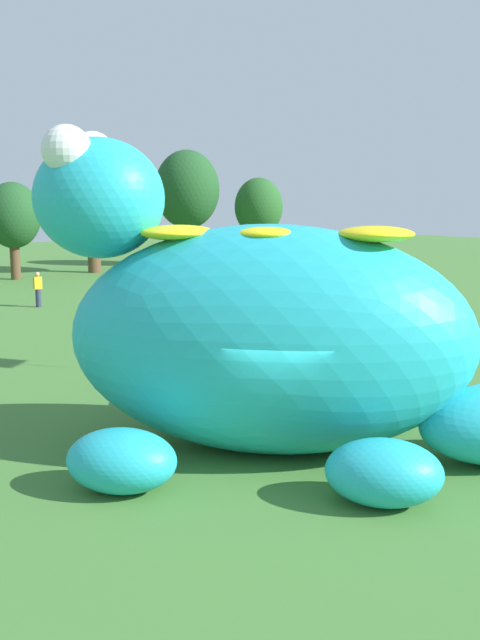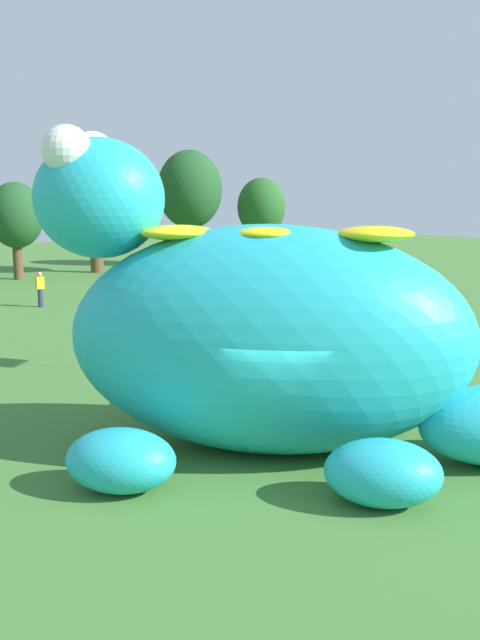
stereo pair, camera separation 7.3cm
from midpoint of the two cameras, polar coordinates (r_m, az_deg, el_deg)
ground_plane at (r=13.54m, az=3.25°, el=-12.16°), size 160.00×160.00×0.00m
giant_inflatable_creature at (r=14.06m, az=2.55°, el=-1.28°), size 11.81×9.48×6.48m
tree_centre_right at (r=48.64m, az=-17.72°, el=8.06°), size 3.59×3.59×6.37m
tree_mid_right at (r=52.16m, az=-11.69°, el=10.45°), size 5.22×5.22×9.26m
tree_right at (r=57.04m, az=-4.07°, el=10.47°), size 5.17×5.17×9.18m
tree_far_right at (r=58.79m, az=1.78°, el=9.11°), size 3.99×3.99×7.08m
spectator_near_inflatable at (r=35.40m, az=-15.87°, el=2.40°), size 0.38×0.26×1.71m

